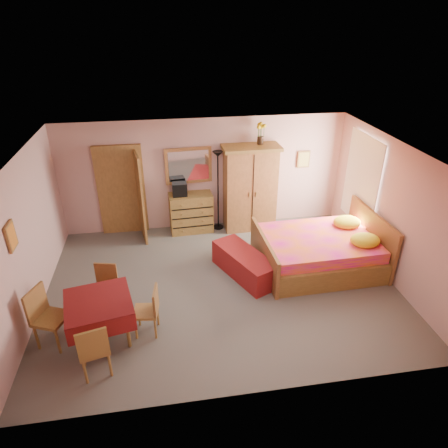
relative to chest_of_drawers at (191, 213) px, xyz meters
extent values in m
plane|color=slate|center=(0.36, -2.25, -0.46)|extent=(6.50, 6.50, 0.00)
plane|color=brown|center=(0.36, -2.25, 2.14)|extent=(6.50, 6.50, 0.00)
cube|color=tan|center=(0.36, 0.25, 0.84)|extent=(6.50, 0.10, 2.60)
cube|color=tan|center=(0.36, -4.75, 0.84)|extent=(6.50, 0.10, 2.60)
cube|color=tan|center=(-2.89, -2.25, 0.84)|extent=(0.10, 5.00, 2.60)
cube|color=tan|center=(3.61, -2.25, 0.84)|extent=(0.10, 5.00, 2.60)
cube|color=#9E6B35|center=(-1.54, 0.22, 0.56)|extent=(1.06, 0.12, 2.15)
cube|color=white|center=(3.57, -1.05, 0.99)|extent=(0.08, 1.40, 1.95)
cube|color=orange|center=(-2.86, -2.85, 1.24)|extent=(0.04, 0.32, 0.42)
cube|color=#D8BF59|center=(2.71, 0.22, 1.09)|extent=(0.30, 0.04, 0.40)
cube|color=olive|center=(0.00, 0.00, 0.00)|extent=(1.01, 0.54, 0.93)
cube|color=silver|center=(0.00, 0.21, 1.09)|extent=(1.06, 0.14, 0.84)
cube|color=black|center=(-0.24, -0.02, 0.62)|extent=(0.33, 0.25, 0.31)
cube|color=black|center=(0.64, 0.03, 0.49)|extent=(0.27, 0.27, 1.90)
cube|color=#A86A39|center=(1.38, -0.04, 0.55)|extent=(1.30, 0.69, 2.02)
cube|color=yellow|center=(1.60, 0.03, 1.80)|extent=(0.20, 0.20, 0.49)
cube|color=#E51697|center=(2.39, -1.91, 0.08)|extent=(2.41, 1.92, 1.09)
cube|color=maroon|center=(0.86, -2.00, -0.21)|extent=(1.13, 1.60, 0.50)
cube|color=maroon|center=(-1.71, -3.32, -0.10)|extent=(1.16, 1.16, 0.72)
cube|color=olive|center=(-1.73, -4.01, -0.01)|extent=(0.50, 0.50, 0.91)
cube|color=#A67838|center=(-1.71, -2.64, -0.04)|extent=(0.46, 0.46, 0.84)
cube|color=olive|center=(-2.43, -3.33, 0.03)|extent=(0.59, 0.59, 0.99)
cube|color=#AC7B3A|center=(-1.02, -3.31, -0.04)|extent=(0.43, 0.43, 0.84)
camera|label=1|loc=(-0.58, -8.38, 4.14)|focal=32.00mm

